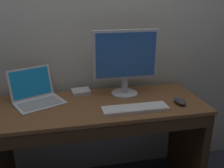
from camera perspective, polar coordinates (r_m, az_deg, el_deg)
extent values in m
cube|color=beige|center=(1.99, -4.68, 17.01)|extent=(5.01, 0.04, 2.85)
cube|color=brown|center=(1.81, -2.64, -4.73)|extent=(1.47, 0.58, 0.02)
cube|color=#3D2716|center=(2.03, -23.40, -16.20)|extent=(0.06, 0.54, 0.76)
cube|color=#3D2716|center=(2.21, 16.39, -12.21)|extent=(0.06, 0.54, 0.76)
cube|color=#3D2716|center=(1.59, -0.91, -10.59)|extent=(1.41, 0.02, 0.09)
cube|color=silver|center=(1.86, -15.87, -4.22)|extent=(0.39, 0.34, 0.01)
cube|color=#959599|center=(1.84, -15.75, -4.14)|extent=(0.31, 0.25, 0.00)
cube|color=silver|center=(1.94, -17.73, 0.27)|extent=(0.31, 0.19, 0.22)
cube|color=#198CD8|center=(1.94, -17.69, 0.26)|extent=(0.28, 0.16, 0.19)
cylinder|color=#B7B7BC|center=(1.96, 2.79, -2.09)|extent=(0.20, 0.20, 0.01)
cylinder|color=#B7B7BC|center=(1.94, 2.82, -0.24)|extent=(0.05, 0.05, 0.12)
cube|color=#B7B7BC|center=(1.86, 3.07, 6.58)|extent=(0.48, 0.03, 0.36)
cube|color=#28569E|center=(1.84, 3.21, 6.46)|extent=(0.44, 0.00, 0.32)
cube|color=white|center=(1.70, 5.20, -5.51)|extent=(0.44, 0.12, 0.02)
cube|color=silver|center=(1.70, 5.22, -5.12)|extent=(0.41, 0.10, 0.00)
ellipsoid|color=#38383D|center=(1.85, 14.92, -3.71)|extent=(0.07, 0.13, 0.04)
cube|color=silver|center=(1.99, -6.98, -1.71)|extent=(0.15, 0.13, 0.03)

